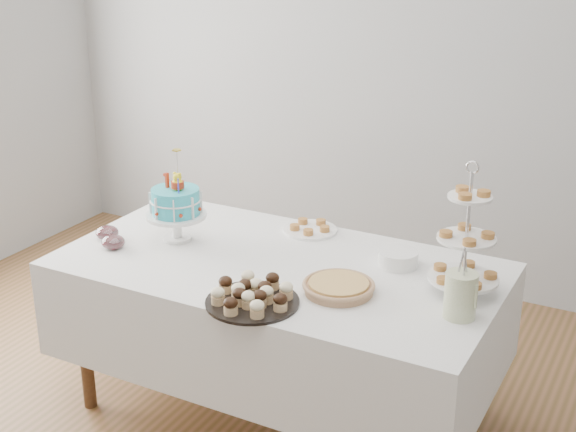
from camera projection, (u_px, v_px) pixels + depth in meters
The scene contains 11 objects.
walls at pixel (239, 153), 3.04m from camera, with size 5.04×4.04×2.70m.
table at pixel (278, 310), 3.57m from camera, with size 1.92×1.02×0.77m.
birthday_cake at pixel (176, 217), 3.70m from camera, with size 0.28×0.28×0.43m.
cupcake_tray at pixel (252, 294), 3.12m from camera, with size 0.37×0.37×0.08m.
pie at pixel (339, 287), 3.22m from camera, with size 0.29×0.29×0.05m.
tiered_stand at pixel (466, 239), 3.15m from camera, with size 0.28×0.28×0.55m.
plate_stack at pixel (398, 258), 3.46m from camera, with size 0.17×0.17×0.07m.
pastry_plate at pixel (310, 228), 3.83m from camera, with size 0.26×0.26×0.04m.
jam_bowl_a at pixel (113, 242), 3.64m from camera, with size 0.11×0.11×0.06m.
jam_bowl_b at pixel (107, 233), 3.74m from camera, with size 0.11×0.11×0.06m.
utensil_pitcher at pixel (461, 293), 3.00m from camera, with size 0.13×0.12×0.28m.
Camera 1 is at (1.54, -2.49, 2.21)m, focal length 50.00 mm.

